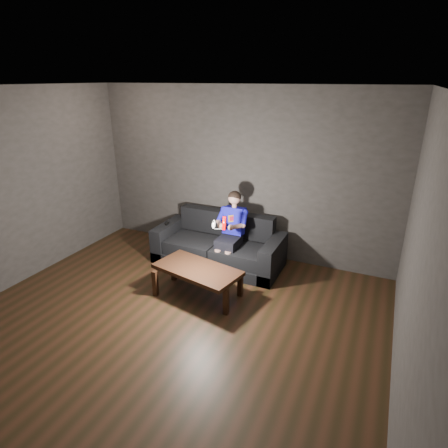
% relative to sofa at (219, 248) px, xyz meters
% --- Properties ---
extents(floor, '(5.00, 5.00, 0.00)m').
position_rel_sofa_xyz_m(floor, '(0.12, -1.94, -0.25)').
color(floor, black).
rests_on(floor, ground).
extents(back_wall, '(5.00, 0.04, 2.70)m').
position_rel_sofa_xyz_m(back_wall, '(0.12, 0.56, 1.10)').
color(back_wall, '#35322F').
rests_on(back_wall, ground).
extents(right_wall, '(0.04, 5.00, 2.70)m').
position_rel_sofa_xyz_m(right_wall, '(2.62, -1.94, 1.10)').
color(right_wall, '#35322F').
rests_on(right_wall, ground).
extents(ceiling, '(5.00, 5.00, 0.02)m').
position_rel_sofa_xyz_m(ceiling, '(0.12, -1.94, 2.45)').
color(ceiling, silver).
rests_on(ceiling, back_wall).
extents(sofa, '(2.01, 0.87, 0.77)m').
position_rel_sofa_xyz_m(sofa, '(0.00, 0.00, 0.00)').
color(sofa, black).
rests_on(sofa, floor).
extents(child, '(0.47, 0.58, 1.16)m').
position_rel_sofa_xyz_m(child, '(0.23, -0.05, 0.44)').
color(child, black).
rests_on(child, sofa).
extents(wii_remote_red, '(0.05, 0.08, 0.20)m').
position_rel_sofa_xyz_m(wii_remote_red, '(0.32, -0.49, 0.65)').
color(wii_remote_red, '#BF0000').
rests_on(wii_remote_red, child).
extents(nunchuk_white, '(0.05, 0.08, 0.14)m').
position_rel_sofa_xyz_m(nunchuk_white, '(0.15, -0.49, 0.61)').
color(nunchuk_white, silver).
rests_on(nunchuk_white, child).
extents(wii_remote_black, '(0.07, 0.14, 0.03)m').
position_rel_sofa_xyz_m(wii_remote_black, '(-0.90, -0.07, 0.31)').
color(wii_remote_black, black).
rests_on(wii_remote_black, sofa).
extents(coffee_table, '(1.25, 0.80, 0.42)m').
position_rel_sofa_xyz_m(coffee_table, '(0.15, -1.00, 0.11)').
color(coffee_table, black).
rests_on(coffee_table, floor).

